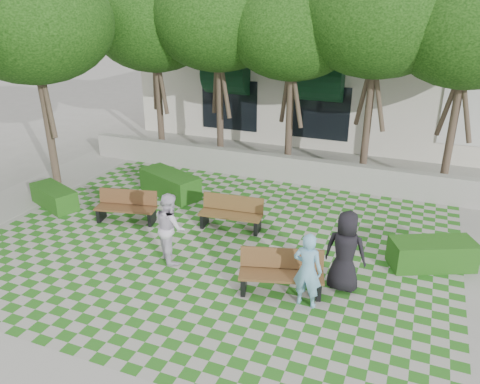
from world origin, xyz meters
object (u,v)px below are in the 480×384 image
at_px(hedge_midleft, 170,184).
at_px(hedge_west, 54,197).
at_px(person_dark, 345,251).
at_px(hedge_east, 432,254).
at_px(bench_west, 127,207).
at_px(person_white, 170,227).
at_px(bench_mid, 231,214).
at_px(bench_east, 281,273).
at_px(person_blue, 308,270).

bearing_deg(hedge_midleft, hedge_west, -143.36).
distance_m(hedge_west, person_dark, 9.19).
xyz_separation_m(hedge_east, hedge_west, (-10.91, -0.59, -0.03)).
height_order(bench_west, person_white, person_white).
height_order(hedge_east, hedge_midleft, hedge_midleft).
xyz_separation_m(bench_mid, hedge_west, (-5.66, -0.67, -0.13)).
xyz_separation_m(hedge_west, person_dark, (9.10, -1.12, 0.62)).
height_order(hedge_east, person_white, person_white).
xyz_separation_m(bench_east, bench_west, (-5.18, 1.71, -0.02)).
relative_size(hedge_midleft, person_blue, 1.29).
distance_m(hedge_east, hedge_west, 10.93).
relative_size(bench_east, hedge_west, 1.08).
relative_size(person_blue, person_dark, 0.90).
bearing_deg(hedge_west, hedge_east, 3.08).
bearing_deg(hedge_east, person_blue, -132.79).
distance_m(bench_east, hedge_east, 3.84).
xyz_separation_m(hedge_midleft, person_blue, (5.63, -4.15, 0.46)).
bearing_deg(person_white, hedge_east, -116.99).
xyz_separation_m(bench_west, hedge_midleft, (0.18, 2.17, -0.06)).
bearing_deg(bench_mid, hedge_west, -178.63).
distance_m(person_blue, person_white, 3.60).
xyz_separation_m(bench_east, person_blue, (0.63, -0.27, 0.38)).
distance_m(bench_east, hedge_west, 8.06).
relative_size(bench_west, hedge_east, 0.92).
xyz_separation_m(bench_east, person_dark, (1.23, 0.63, 0.47)).
bearing_deg(hedge_west, bench_west, -0.80).
distance_m(bench_mid, person_white, 2.26).
distance_m(bench_west, person_white, 2.69).
xyz_separation_m(bench_east, hedge_west, (-7.87, 1.75, -0.15)).
xyz_separation_m(bench_mid, person_white, (-0.71, -2.10, 0.43)).
bearing_deg(person_white, hedge_west, 28.23).
height_order(bench_east, person_dark, person_dark).
relative_size(hedge_east, person_white, 1.12).
xyz_separation_m(bench_east, bench_mid, (-2.21, 2.42, -0.02)).
bearing_deg(person_blue, bench_west, -14.96).
xyz_separation_m(bench_mid, hedge_midleft, (-2.79, 1.46, -0.06)).
height_order(bench_mid, person_blue, person_blue).
bearing_deg(bench_mid, person_white, -114.06).
bearing_deg(person_white, person_blue, -145.10).
xyz_separation_m(bench_west, hedge_west, (-2.69, 0.04, -0.13)).
relative_size(bench_east, person_blue, 1.14).
bearing_deg(person_dark, bench_east, 29.79).
relative_size(bench_mid, person_white, 1.03).
bearing_deg(hedge_east, bench_west, -175.65).
height_order(bench_east, hedge_midleft, bench_east).
bearing_deg(bench_east, bench_west, 145.70).
relative_size(bench_mid, bench_west, 0.99).
distance_m(bench_east, person_dark, 1.46).
relative_size(hedge_east, hedge_midleft, 0.90).
distance_m(bench_west, person_dark, 6.52).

